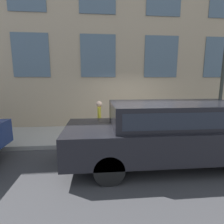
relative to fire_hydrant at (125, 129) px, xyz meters
The scene contains 6 objects.
ground_plane 0.81m from the fire_hydrant, 126.04° to the right, with size 80.00×80.00×0.00m, color #38383A.
sidewalk 1.05m from the fire_hydrant, 32.28° to the right, with size 2.34×60.00×0.14m.
building_facade 4.99m from the fire_hydrant, 13.44° to the right, with size 0.33×40.00×9.97m.
fire_hydrant is the anchor object (origin of this frame).
person 0.99m from the fire_hydrant, 72.31° to the left, with size 0.31×0.21×1.29m.
parked_truck_charcoal_near 1.85m from the fire_hydrant, 147.83° to the right, with size 1.86×5.25×1.58m.
Camera 1 is at (-5.28, 1.47, 2.12)m, focal length 28.00 mm.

